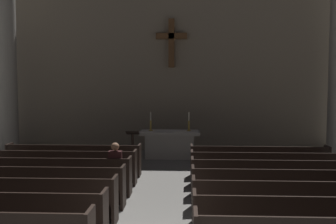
% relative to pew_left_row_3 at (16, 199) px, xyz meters
% --- Properties ---
extents(pew_left_row_3, '(4.01, 0.50, 0.95)m').
position_rel_pew_left_row_3_xyz_m(pew_left_row_3, '(0.00, 0.00, 0.00)').
color(pew_left_row_3, black).
rests_on(pew_left_row_3, ground).
extents(pew_left_row_4, '(4.01, 0.50, 0.95)m').
position_rel_pew_left_row_3_xyz_m(pew_left_row_4, '(0.00, 1.02, 0.00)').
color(pew_left_row_4, black).
rests_on(pew_left_row_4, ground).
extents(pew_left_row_5, '(4.01, 0.50, 0.95)m').
position_rel_pew_left_row_3_xyz_m(pew_left_row_5, '(0.00, 2.05, 0.00)').
color(pew_left_row_5, black).
rests_on(pew_left_row_5, ground).
extents(pew_left_row_6, '(4.01, 0.50, 0.95)m').
position_rel_pew_left_row_3_xyz_m(pew_left_row_6, '(0.00, 3.07, 0.00)').
color(pew_left_row_6, black).
rests_on(pew_left_row_6, ground).
extents(pew_left_row_7, '(4.01, 0.50, 0.95)m').
position_rel_pew_left_row_3_xyz_m(pew_left_row_7, '(0.00, 4.09, 0.00)').
color(pew_left_row_7, black).
rests_on(pew_left_row_7, ground).
extents(pew_right_row_2, '(4.01, 0.50, 0.95)m').
position_rel_pew_left_row_3_xyz_m(pew_right_row_2, '(5.49, -1.02, 0.00)').
color(pew_right_row_2, black).
rests_on(pew_right_row_2, ground).
extents(pew_right_row_3, '(4.01, 0.50, 0.95)m').
position_rel_pew_left_row_3_xyz_m(pew_right_row_3, '(5.49, 0.00, 0.00)').
color(pew_right_row_3, black).
rests_on(pew_right_row_3, ground).
extents(pew_right_row_4, '(4.01, 0.50, 0.95)m').
position_rel_pew_left_row_3_xyz_m(pew_right_row_4, '(5.49, 1.02, 0.00)').
color(pew_right_row_4, black).
rests_on(pew_right_row_4, ground).
extents(pew_right_row_5, '(4.01, 0.50, 0.95)m').
position_rel_pew_left_row_3_xyz_m(pew_right_row_5, '(5.49, 2.05, 0.00)').
color(pew_right_row_5, black).
rests_on(pew_right_row_5, ground).
extents(pew_right_row_6, '(4.01, 0.50, 0.95)m').
position_rel_pew_left_row_3_xyz_m(pew_right_row_6, '(5.49, 3.07, 0.00)').
color(pew_right_row_6, black).
rests_on(pew_right_row_6, ground).
extents(pew_right_row_7, '(4.01, 0.50, 0.95)m').
position_rel_pew_left_row_3_xyz_m(pew_right_row_7, '(5.49, 4.09, 0.00)').
color(pew_right_row_7, black).
rests_on(pew_right_row_7, ground).
extents(column_left_third, '(1.19, 1.19, 7.35)m').
position_rel_pew_left_row_3_xyz_m(column_left_third, '(-3.33, 7.03, 3.11)').
color(column_left_third, '#9E998E').
rests_on(column_left_third, ground).
extents(altar, '(2.20, 0.90, 1.01)m').
position_rel_pew_left_row_3_xyz_m(altar, '(2.75, 7.00, 0.06)').
color(altar, '#A8A399').
rests_on(altar, ground).
extents(candlestick_left, '(0.16, 0.16, 0.69)m').
position_rel_pew_left_row_3_xyz_m(candlestick_left, '(2.05, 7.00, 0.75)').
color(candlestick_left, '#B79338').
rests_on(candlestick_left, altar).
extents(candlestick_right, '(0.16, 0.16, 0.69)m').
position_rel_pew_left_row_3_xyz_m(candlestick_right, '(3.45, 7.00, 0.75)').
color(candlestick_right, '#B79338').
rests_on(candlestick_right, altar).
extents(apse_with_cross, '(13.43, 0.48, 7.88)m').
position_rel_pew_left_row_3_xyz_m(apse_with_cross, '(2.75, 8.83, 3.47)').
color(apse_with_cross, gray).
rests_on(apse_with_cross, ground).
extents(lectern, '(0.44, 0.36, 1.15)m').
position_rel_pew_left_row_3_xyz_m(lectern, '(1.54, 5.80, 0.07)').
color(lectern, black).
rests_on(lectern, ground).
extents(lone_worshipper, '(0.32, 0.43, 1.32)m').
position_rel_pew_left_row_3_xyz_m(lone_worshipper, '(1.63, 2.08, 0.22)').
color(lone_worshipper, '#26262B').
rests_on(lone_worshipper, ground).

